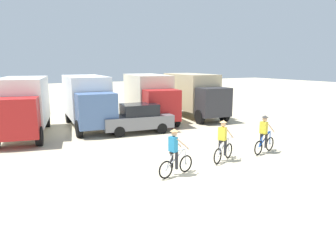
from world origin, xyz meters
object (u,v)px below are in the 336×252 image
(box_truck_avon_van, at_px, (87,99))
(box_truck_white_box, at_px, (23,104))
(cyclist_near_camera, at_px, (264,136))
(cyclist_orange_shirt, at_px, (175,154))
(box_truck_tan_camper, at_px, (194,93))
(box_truck_cream_rv, at_px, (149,95))
(sedan_parked, at_px, (138,118))
(cyclist_cowboy_hat, at_px, (223,142))

(box_truck_avon_van, bearing_deg, box_truck_white_box, -170.28)
(box_truck_white_box, xyz_separation_m, cyclist_near_camera, (9.58, -9.38, -1.03))
(cyclist_orange_shirt, bearing_deg, box_truck_tan_camper, 53.80)
(box_truck_cream_rv, bearing_deg, cyclist_orange_shirt, -110.42)
(sedan_parked, height_order, cyclist_cowboy_hat, cyclist_cowboy_hat)
(box_truck_avon_van, relative_size, cyclist_orange_shirt, 3.79)
(box_truck_cream_rv, distance_m, sedan_parked, 4.17)
(box_truck_avon_van, bearing_deg, box_truck_tan_camper, 0.06)
(box_truck_white_box, xyz_separation_m, box_truck_cream_rv, (8.44, 0.86, 0.00))
(box_truck_white_box, distance_m, cyclist_cowboy_hat, 11.86)
(box_truck_tan_camper, relative_size, cyclist_near_camera, 3.79)
(box_truck_white_box, distance_m, box_truck_tan_camper, 12.23)
(box_truck_cream_rv, distance_m, cyclist_cowboy_hat, 10.45)
(box_truck_white_box, bearing_deg, box_truck_avon_van, 9.72)
(box_truck_white_box, height_order, cyclist_near_camera, box_truck_white_box)
(box_truck_tan_camper, distance_m, cyclist_near_camera, 10.45)
(cyclist_orange_shirt, xyz_separation_m, cyclist_near_camera, (5.17, 0.61, 0.00))
(cyclist_orange_shirt, relative_size, cyclist_cowboy_hat, 1.00)
(box_truck_avon_van, distance_m, box_truck_tan_camper, 8.33)
(box_truck_tan_camper, bearing_deg, cyclist_near_camera, -104.68)
(sedan_parked, bearing_deg, cyclist_cowboy_hat, -81.98)
(box_truck_cream_rv, distance_m, cyclist_orange_shirt, 11.62)
(box_truck_cream_rv, height_order, cyclist_near_camera, box_truck_cream_rv)
(box_truck_white_box, distance_m, sedan_parked, 6.66)
(box_truck_white_box, distance_m, cyclist_orange_shirt, 10.97)
(box_truck_white_box, bearing_deg, cyclist_cowboy_hat, -53.11)
(box_truck_avon_van, bearing_deg, cyclist_near_camera, -60.45)
(box_truck_white_box, height_order, sedan_parked, box_truck_white_box)
(box_truck_white_box, relative_size, cyclist_cowboy_hat, 3.89)
(cyclist_orange_shirt, distance_m, cyclist_near_camera, 5.21)
(box_truck_cream_rv, xyz_separation_m, sedan_parked, (-2.34, -3.31, -0.99))
(cyclist_near_camera, bearing_deg, box_truck_white_box, 135.60)
(box_truck_avon_van, xyz_separation_m, box_truck_tan_camper, (8.33, 0.01, 0.00))
(sedan_parked, height_order, cyclist_near_camera, cyclist_near_camera)
(box_truck_tan_camper, distance_m, cyclist_cowboy_hat, 11.39)
(box_truck_cream_rv, distance_m, cyclist_near_camera, 10.35)
(cyclist_orange_shirt, bearing_deg, cyclist_near_camera, 6.73)
(box_truck_avon_van, height_order, sedan_parked, box_truck_avon_van)
(box_truck_avon_van, bearing_deg, sedan_parked, -54.54)
(sedan_parked, xyz_separation_m, cyclist_near_camera, (3.47, -6.92, -0.04))
(box_truck_white_box, xyz_separation_m, box_truck_avon_van, (3.88, 0.67, 0.00))
(sedan_parked, distance_m, cyclist_orange_shirt, 7.72)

